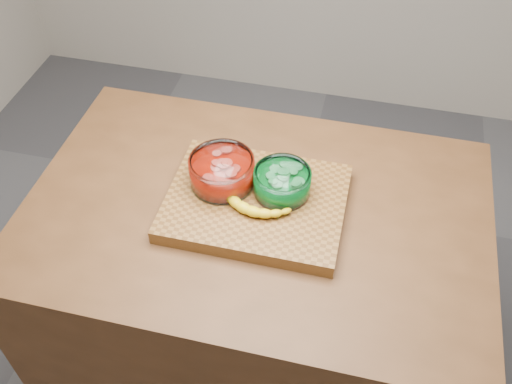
# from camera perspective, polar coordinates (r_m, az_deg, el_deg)

# --- Properties ---
(ground) EXTENTS (3.50, 3.50, 0.00)m
(ground) POSITION_cam_1_polar(r_m,az_deg,el_deg) (2.23, -0.00, -17.32)
(ground) COLOR #4E4F53
(ground) RESTS_ON ground
(counter) EXTENTS (1.20, 0.80, 0.90)m
(counter) POSITION_cam_1_polar(r_m,az_deg,el_deg) (1.83, -0.00, -11.07)
(counter) COLOR #523018
(counter) RESTS_ON ground
(cutting_board) EXTENTS (0.45, 0.35, 0.04)m
(cutting_board) POSITION_cam_1_polar(r_m,az_deg,el_deg) (1.46, -0.00, -1.08)
(cutting_board) COLOR brown
(cutting_board) RESTS_ON counter
(bowl_red) EXTENTS (0.17, 0.17, 0.08)m
(bowl_red) POSITION_cam_1_polar(r_m,az_deg,el_deg) (1.46, -3.42, 2.03)
(bowl_red) COLOR white
(bowl_red) RESTS_ON cutting_board
(bowl_green) EXTENTS (0.15, 0.15, 0.07)m
(bowl_green) POSITION_cam_1_polar(r_m,az_deg,el_deg) (1.44, 2.62, 0.97)
(bowl_green) COLOR white
(bowl_green) RESTS_ON cutting_board
(banana) EXTENTS (0.22, 0.14, 0.03)m
(banana) POSITION_cam_1_polar(r_m,az_deg,el_deg) (1.42, -0.17, -0.62)
(banana) COLOR yellow
(banana) RESTS_ON cutting_board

